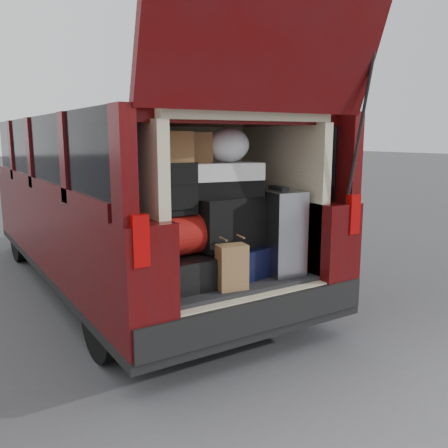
{
  "coord_description": "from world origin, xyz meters",
  "views": [
    {
      "loc": [
        -1.86,
        -2.78,
        1.6
      ],
      "look_at": [
        0.04,
        0.2,
        0.94
      ],
      "focal_mm": 38.0,
      "sensor_mm": 36.0,
      "label": 1
    }
  ],
  "objects_px": {
    "navy_hardshell": "(231,260)",
    "black_hardshell": "(179,270)",
    "silver_roller": "(278,231)",
    "black_soft_case": "(226,222)",
    "kraft_bag": "(232,267)",
    "red_duffel": "(184,234)",
    "backpack": "(177,189)",
    "twotone_duffel": "(222,180)"
  },
  "relations": [
    {
      "from": "navy_hardshell",
      "to": "silver_roller",
      "type": "distance_m",
      "value": 0.43
    },
    {
      "from": "navy_hardshell",
      "to": "black_hardshell",
      "type": "bearing_deg",
      "value": 169.77
    },
    {
      "from": "black_soft_case",
      "to": "kraft_bag",
      "type": "bearing_deg",
      "value": -120.59
    },
    {
      "from": "silver_roller",
      "to": "kraft_bag",
      "type": "height_order",
      "value": "silver_roller"
    },
    {
      "from": "backpack",
      "to": "black_hardshell",
      "type": "bearing_deg",
      "value": 35.87
    },
    {
      "from": "twotone_duffel",
      "to": "red_duffel",
      "type": "bearing_deg",
      "value": -165.06
    },
    {
      "from": "navy_hardshell",
      "to": "backpack",
      "type": "relative_size",
      "value": 1.44
    },
    {
      "from": "navy_hardshell",
      "to": "silver_roller",
      "type": "bearing_deg",
      "value": -29.43
    },
    {
      "from": "black_hardshell",
      "to": "silver_roller",
      "type": "bearing_deg",
      "value": -9.25
    },
    {
      "from": "black_hardshell",
      "to": "backpack",
      "type": "bearing_deg",
      "value": -144.72
    },
    {
      "from": "twotone_duffel",
      "to": "kraft_bag",
      "type": "bearing_deg",
      "value": -101.86
    },
    {
      "from": "black_hardshell",
      "to": "kraft_bag",
      "type": "relative_size",
      "value": 1.71
    },
    {
      "from": "twotone_duffel",
      "to": "black_hardshell",
      "type": "bearing_deg",
      "value": -166.13
    },
    {
      "from": "black_hardshell",
      "to": "navy_hardshell",
      "type": "xyz_separation_m",
      "value": [
        0.45,
        0.01,
        0.0
      ]
    },
    {
      "from": "silver_roller",
      "to": "red_duffel",
      "type": "bearing_deg",
      "value": 177.71
    },
    {
      "from": "black_hardshell",
      "to": "navy_hardshell",
      "type": "relative_size",
      "value": 1.04
    },
    {
      "from": "silver_roller",
      "to": "twotone_duffel",
      "type": "xyz_separation_m",
      "value": [
        -0.43,
        0.13,
        0.41
      ]
    },
    {
      "from": "kraft_bag",
      "to": "silver_roller",
      "type": "bearing_deg",
      "value": 28.62
    },
    {
      "from": "black_hardshell",
      "to": "twotone_duffel",
      "type": "xyz_separation_m",
      "value": [
        0.38,
        0.03,
        0.62
      ]
    },
    {
      "from": "silver_roller",
      "to": "red_duffel",
      "type": "xyz_separation_m",
      "value": [
        -0.77,
        0.1,
        0.04
      ]
    },
    {
      "from": "black_hardshell",
      "to": "kraft_bag",
      "type": "distance_m",
      "value": 0.39
    },
    {
      "from": "kraft_bag",
      "to": "red_duffel",
      "type": "height_order",
      "value": "red_duffel"
    },
    {
      "from": "black_hardshell",
      "to": "twotone_duffel",
      "type": "height_order",
      "value": "twotone_duffel"
    },
    {
      "from": "red_duffel",
      "to": "navy_hardshell",
      "type": "bearing_deg",
      "value": -2.46
    },
    {
      "from": "navy_hardshell",
      "to": "backpack",
      "type": "xyz_separation_m",
      "value": [
        -0.46,
        -0.02,
        0.58
      ]
    },
    {
      "from": "silver_roller",
      "to": "backpack",
      "type": "bearing_deg",
      "value": 178.62
    },
    {
      "from": "backpack",
      "to": "twotone_duffel",
      "type": "distance_m",
      "value": 0.4
    },
    {
      "from": "silver_roller",
      "to": "twotone_duffel",
      "type": "bearing_deg",
      "value": 167.88
    },
    {
      "from": "silver_roller",
      "to": "black_soft_case",
      "type": "height_order",
      "value": "silver_roller"
    },
    {
      "from": "kraft_bag",
      "to": "backpack",
      "type": "distance_m",
      "value": 0.66
    },
    {
      "from": "twotone_duffel",
      "to": "navy_hardshell",
      "type": "bearing_deg",
      "value": -5.29
    },
    {
      "from": "black_hardshell",
      "to": "navy_hardshell",
      "type": "distance_m",
      "value": 0.45
    },
    {
      "from": "black_soft_case",
      "to": "backpack",
      "type": "bearing_deg",
      "value": 178.02
    },
    {
      "from": "black_soft_case",
      "to": "twotone_duffel",
      "type": "distance_m",
      "value": 0.32
    },
    {
      "from": "navy_hardshell",
      "to": "backpack",
      "type": "distance_m",
      "value": 0.74
    },
    {
      "from": "red_duffel",
      "to": "kraft_bag",
      "type": "bearing_deg",
      "value": -57.63
    },
    {
      "from": "kraft_bag",
      "to": "black_soft_case",
      "type": "bearing_deg",
      "value": 74.29
    },
    {
      "from": "silver_roller",
      "to": "kraft_bag",
      "type": "relative_size",
      "value": 2.03
    },
    {
      "from": "red_duffel",
      "to": "black_hardshell",
      "type": "bearing_deg",
      "value": 170.26
    },
    {
      "from": "black_soft_case",
      "to": "navy_hardshell",
      "type": "bearing_deg",
      "value": -5.88
    },
    {
      "from": "silver_roller",
      "to": "red_duffel",
      "type": "relative_size",
      "value": 1.42
    },
    {
      "from": "backpack",
      "to": "twotone_duffel",
      "type": "height_order",
      "value": "backpack"
    }
  ]
}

